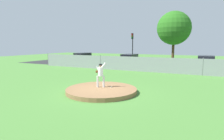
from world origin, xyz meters
The scene contains 12 objects.
ground_plane centered at (0.00, 6.00, 0.00)m, with size 80.00×80.00×0.00m, color #4C8438.
asphalt_strip centered at (0.00, 14.50, 0.00)m, with size 44.00×7.00×0.01m, color #2B2B2D.
pitchers_mound centered at (0.00, 0.00, 0.13)m, with size 4.48×4.48×0.25m, color olive.
pitcher_youth centered at (-0.23, 0.28, 1.18)m, with size 0.78×0.32×1.63m.
baseball centered at (0.48, 0.42, 0.29)m, with size 0.07×0.07×0.07m, color white.
chainlink_fence centered at (0.00, 10.00, 0.82)m, with size 28.57×0.07×1.73m.
parked_car_champagne centered at (-11.35, 14.39, 0.81)m, with size 2.00×4.80×1.70m.
parked_car_white centered at (6.02, 14.86, 0.80)m, with size 2.04×4.40×1.69m.
parked_car_charcoal centered at (-3.61, 14.60, 0.81)m, with size 1.96×4.79×1.67m.
traffic_cone_orange centered at (-6.43, 16.37, 0.26)m, with size 0.40×0.40×0.55m.
traffic_light_near centered at (-4.59, 18.42, 3.26)m, with size 0.28×0.46×4.76m.
tree_broad_left centered at (1.15, 22.02, 5.59)m, with size 5.39×5.39×8.30m.
Camera 1 is at (5.73, -10.28, 3.02)m, focal length 30.39 mm.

